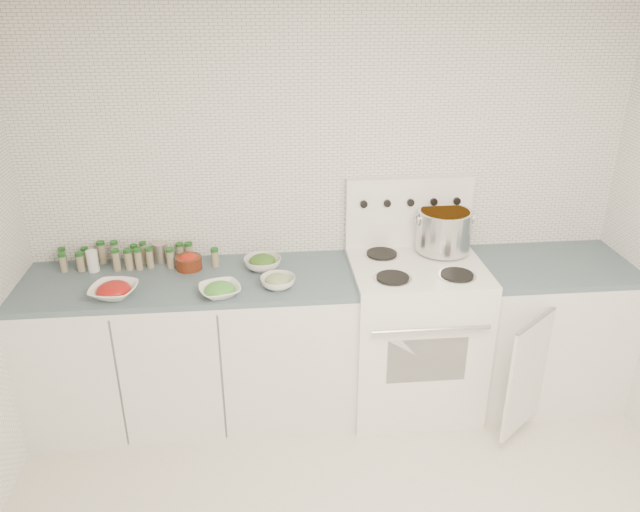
{
  "coord_description": "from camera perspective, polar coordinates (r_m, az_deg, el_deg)",
  "views": [
    {
      "loc": [
        -0.39,
        -1.98,
        2.45
      ],
      "look_at": [
        -0.09,
        1.14,
        1.03
      ],
      "focal_mm": 35.0,
      "sensor_mm": 36.0,
      "label": 1
    }
  ],
  "objects": [
    {
      "name": "room_walls",
      "position": [
        2.2,
        5.14,
        0.35
      ],
      "size": [
        3.54,
        3.04,
        2.52
      ],
      "color": "white",
      "rests_on": "ground"
    },
    {
      "name": "bowl_broccoli",
      "position": [
        3.59,
        -5.28,
        -0.58
      ],
      "size": [
        0.22,
        0.22,
        0.09
      ],
      "color": "white",
      "rests_on": "counter_left"
    },
    {
      "name": "bowl_tomato",
      "position": [
        3.46,
        -18.35,
        -2.98
      ],
      "size": [
        0.28,
        0.28,
        0.08
      ],
      "color": "white",
      "rests_on": "counter_left"
    },
    {
      "name": "counter_right",
      "position": [
        4.11,
        19.72,
        -6.34
      ],
      "size": [
        0.89,
        0.88,
        0.9
      ],
      "color": "white",
      "rests_on": "ground"
    },
    {
      "name": "tin_can",
      "position": [
        3.78,
        -14.37,
        0.34
      ],
      "size": [
        0.1,
        0.1,
        0.11
      ],
      "primitive_type": "cylinder",
      "rotation": [
        0.0,
        0.0,
        -0.2
      ],
      "color": "#ADA292",
      "rests_on": "counter_left"
    },
    {
      "name": "bowl_zucchini",
      "position": [
        3.38,
        -3.87,
        -2.31
      ],
      "size": [
        0.23,
        0.23,
        0.08
      ],
      "color": "white",
      "rests_on": "counter_left"
    },
    {
      "name": "bowl_snowpea",
      "position": [
        3.33,
        -9.14,
        -3.07
      ],
      "size": [
        0.27,
        0.27,
        0.07
      ],
      "color": "white",
      "rests_on": "counter_left"
    },
    {
      "name": "stove",
      "position": [
        3.82,
        8.48,
        -6.68
      ],
      "size": [
        0.76,
        0.7,
        1.36
      ],
      "color": "white",
      "rests_on": "ground"
    },
    {
      "name": "counter_left",
      "position": [
        3.77,
        -11.43,
        -8.2
      ],
      "size": [
        1.85,
        0.62,
        0.9
      ],
      "color": "white",
      "rests_on": "ground"
    },
    {
      "name": "bowl_pepper",
      "position": [
        3.66,
        -11.91,
        -0.49
      ],
      "size": [
        0.15,
        0.15,
        0.09
      ],
      "color": "#551F0E",
      "rests_on": "counter_left"
    },
    {
      "name": "spice_cluster",
      "position": [
        3.77,
        -16.9,
        -0.02
      ],
      "size": [
        0.92,
        0.15,
        0.14
      ],
      "color": "gray",
      "rests_on": "counter_left"
    },
    {
      "name": "salt_canister",
      "position": [
        3.77,
        -20.07,
        -0.43
      ],
      "size": [
        0.08,
        0.08,
        0.12
      ],
      "primitive_type": "cylinder",
      "rotation": [
        0.0,
        0.0,
        0.39
      ],
      "color": "white",
      "rests_on": "counter_left"
    },
    {
      "name": "stock_pot",
      "position": [
        3.75,
        11.25,
        2.46
      ],
      "size": [
        0.34,
        0.32,
        0.24
      ],
      "rotation": [
        0.0,
        0.0,
        0.03
      ],
      "color": "silver",
      "rests_on": "stove"
    }
  ]
}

